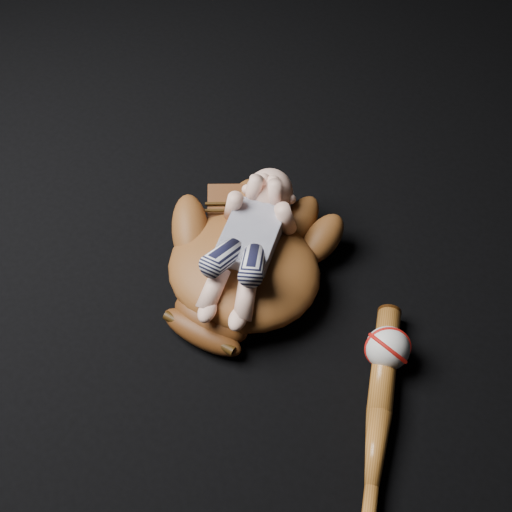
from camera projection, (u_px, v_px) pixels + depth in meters
name	position (u px, v px, depth m)	size (l,w,h in m)	color
baseball_glove	(244.00, 265.00, 1.31)	(0.40, 0.45, 0.14)	#613314
newborn_baby	(246.00, 243.00, 1.27)	(0.17, 0.38, 0.15)	#F1B59B
baseball_bat	(378.00, 428.00, 1.14)	(0.05, 0.51, 0.05)	#A75F20
baseball	(388.00, 348.00, 1.22)	(0.08, 0.08, 0.08)	white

